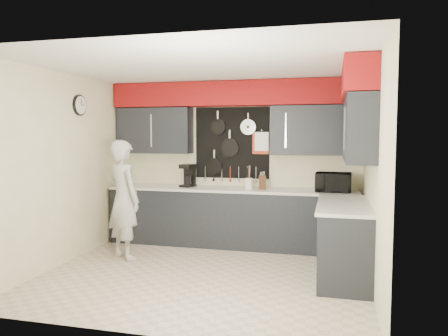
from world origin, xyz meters
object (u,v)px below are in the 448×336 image
(microwave, at_px, (333,182))
(coffee_maker, at_px, (189,175))
(knife_block, at_px, (262,182))
(utensil_crock, at_px, (249,183))
(person, at_px, (124,200))

(microwave, bearing_deg, coffee_maker, -179.94)
(knife_block, distance_m, coffee_maker, 1.23)
(coffee_maker, bearing_deg, knife_block, 11.41)
(utensil_crock, bearing_deg, microwave, -2.81)
(microwave, bearing_deg, person, -158.31)
(coffee_maker, xyz_separation_m, person, (-0.60, -1.09, -0.26))
(microwave, relative_size, person, 0.30)
(utensil_crock, distance_m, person, 1.92)
(knife_block, relative_size, person, 0.13)
(microwave, distance_m, person, 3.05)
(coffee_maker, bearing_deg, microwave, 12.53)
(person, bearing_deg, coffee_maker, -87.12)
(utensil_crock, relative_size, person, 0.10)
(microwave, xyz_separation_m, knife_block, (-1.06, 0.03, -0.03))
(utensil_crock, relative_size, coffee_maker, 0.45)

